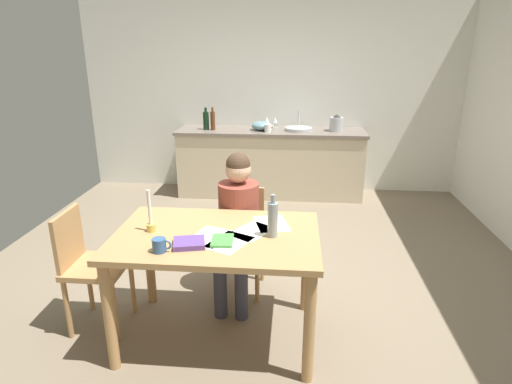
# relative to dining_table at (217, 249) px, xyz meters

# --- Properties ---
(ground_plane) EXTENTS (5.20, 5.20, 0.04)m
(ground_plane) POSITION_rel_dining_table_xyz_m (0.18, 0.88, -0.70)
(ground_plane) COLOR #7A6B56
(wall_back) EXTENTS (5.20, 0.12, 2.60)m
(wall_back) POSITION_rel_dining_table_xyz_m (0.18, 3.48, 0.62)
(wall_back) COLOR silver
(wall_back) RESTS_ON ground
(kitchen_counter) EXTENTS (2.50, 0.64, 0.90)m
(kitchen_counter) POSITION_rel_dining_table_xyz_m (0.18, 3.12, -0.23)
(kitchen_counter) COLOR beige
(kitchen_counter) RESTS_ON ground
(dining_table) EXTENTS (1.35, 0.88, 0.79)m
(dining_table) POSITION_rel_dining_table_xyz_m (0.00, 0.00, 0.00)
(dining_table) COLOR tan
(dining_table) RESTS_ON ground
(chair_at_table) EXTENTS (0.42, 0.42, 0.86)m
(chair_at_table) POSITION_rel_dining_table_xyz_m (0.07, 0.68, -0.20)
(chair_at_table) COLOR tan
(chair_at_table) RESTS_ON ground
(person_seated) EXTENTS (0.33, 0.60, 1.19)m
(person_seated) POSITION_rel_dining_table_xyz_m (0.07, 0.54, -0.00)
(person_seated) COLOR brown
(person_seated) RESTS_ON ground
(chair_side_empty) EXTENTS (0.40, 0.40, 0.89)m
(chair_side_empty) POSITION_rel_dining_table_xyz_m (-0.94, 0.05, -0.18)
(chair_side_empty) COLOR tan
(chair_side_empty) RESTS_ON ground
(coffee_mug) EXTENTS (0.12, 0.08, 0.09)m
(coffee_mug) POSITION_rel_dining_table_xyz_m (-0.29, -0.29, 0.16)
(coffee_mug) COLOR #33598C
(coffee_mug) RESTS_ON dining_table
(candlestick) EXTENTS (0.06, 0.06, 0.29)m
(candlestick) POSITION_rel_dining_table_xyz_m (-0.44, 0.00, 0.19)
(candlestick) COLOR gold
(candlestick) RESTS_ON dining_table
(book_magazine) EXTENTS (0.15, 0.19, 0.02)m
(book_magazine) POSITION_rel_dining_table_xyz_m (0.06, -0.12, 0.12)
(book_magazine) COLOR #4A9643
(book_magazine) RESTS_ON dining_table
(book_cookery) EXTENTS (0.23, 0.21, 0.03)m
(book_cookery) POSITION_rel_dining_table_xyz_m (-0.14, -0.19, 0.13)
(book_cookery) COLOR #5F408E
(book_cookery) RESTS_ON dining_table
(paper_letter) EXTENTS (0.28, 0.34, 0.00)m
(paper_letter) POSITION_rel_dining_table_xyz_m (0.35, 0.20, 0.11)
(paper_letter) COLOR white
(paper_letter) RESTS_ON dining_table
(paper_bill) EXTENTS (0.34, 0.36, 0.00)m
(paper_bill) POSITION_rel_dining_table_xyz_m (0.23, 0.06, 0.11)
(paper_bill) COLOR white
(paper_bill) RESTS_ON dining_table
(paper_envelope) EXTENTS (0.32, 0.36, 0.00)m
(paper_envelope) POSITION_rel_dining_table_xyz_m (0.10, -0.12, 0.11)
(paper_envelope) COLOR white
(paper_envelope) RESTS_ON dining_table
(paper_receipt) EXTENTS (0.29, 0.35, 0.00)m
(paper_receipt) POSITION_rel_dining_table_xyz_m (-0.03, -0.05, 0.11)
(paper_receipt) COLOR white
(paper_receipt) RESTS_ON dining_table
(wine_bottle_on_table) EXTENTS (0.07, 0.07, 0.29)m
(wine_bottle_on_table) POSITION_rel_dining_table_xyz_m (0.37, -0.01, 0.24)
(wine_bottle_on_table) COLOR #8C999E
(wine_bottle_on_table) RESTS_ON dining_table
(sink_unit) EXTENTS (0.36, 0.36, 0.24)m
(sink_unit) POSITION_rel_dining_table_xyz_m (0.55, 3.13, 0.24)
(sink_unit) COLOR #B2B7BC
(sink_unit) RESTS_ON kitchen_counter
(bottle_oil) EXTENTS (0.08, 0.08, 0.29)m
(bottle_oil) POSITION_rel_dining_table_xyz_m (-0.68, 3.08, 0.34)
(bottle_oil) COLOR black
(bottle_oil) RESTS_ON kitchen_counter
(bottle_vinegar) EXTENTS (0.06, 0.06, 0.30)m
(bottle_vinegar) POSITION_rel_dining_table_xyz_m (-0.59, 3.06, 0.35)
(bottle_vinegar) COLOR #593319
(bottle_vinegar) RESTS_ON kitchen_counter
(mixing_bowl) EXTENTS (0.26, 0.26, 0.12)m
(mixing_bowl) POSITION_rel_dining_table_xyz_m (0.06, 3.10, 0.28)
(mixing_bowl) COLOR #668C99
(mixing_bowl) RESTS_ON kitchen_counter
(stovetop_kettle) EXTENTS (0.18, 0.18, 0.22)m
(stovetop_kettle) POSITION_rel_dining_table_xyz_m (1.04, 3.12, 0.32)
(stovetop_kettle) COLOR #B7BABF
(stovetop_kettle) RESTS_ON kitchen_counter
(wine_glass_near_sink) EXTENTS (0.07, 0.07, 0.15)m
(wine_glass_near_sink) POSITION_rel_dining_table_xyz_m (0.23, 3.27, 0.33)
(wine_glass_near_sink) COLOR silver
(wine_glass_near_sink) RESTS_ON kitchen_counter
(wine_glass_by_kettle) EXTENTS (0.07, 0.07, 0.15)m
(wine_glass_by_kettle) POSITION_rel_dining_table_xyz_m (0.12, 3.27, 0.33)
(wine_glass_by_kettle) COLOR silver
(wine_glass_by_kettle) RESTS_ON kitchen_counter
(teacup_on_counter) EXTENTS (0.13, 0.09, 0.10)m
(teacup_on_counter) POSITION_rel_dining_table_xyz_m (0.15, 2.97, 0.27)
(teacup_on_counter) COLOR white
(teacup_on_counter) RESTS_ON kitchen_counter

